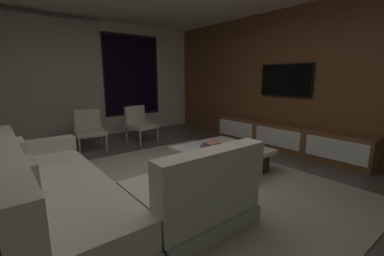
{
  "coord_description": "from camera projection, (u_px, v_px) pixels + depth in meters",
  "views": [
    {
      "loc": [
        -1.6,
        -2.53,
        1.4
      ],
      "look_at": [
        1.0,
        0.74,
        0.56
      ],
      "focal_mm": 23.61,
      "sensor_mm": 36.0,
      "label": 1
    }
  ],
  "objects": [
    {
      "name": "media_console",
      "position": [
        285.0,
        138.0,
        4.87
      ],
      "size": [
        0.46,
        3.1,
        0.52
      ],
      "color": "brown",
      "rests_on": "floor"
    },
    {
      "name": "floor",
      "position": [
        166.0,
        190.0,
        3.19
      ],
      "size": [
        9.2,
        9.2,
        0.0
      ],
      "primitive_type": "plane",
      "color": "#564C44"
    },
    {
      "name": "coffee_table",
      "position": [
        222.0,
        159.0,
        3.82
      ],
      "size": [
        1.16,
        1.16,
        0.36
      ],
      "color": "#361F15",
      "rests_on": "floor"
    },
    {
      "name": "area_rug",
      "position": [
        193.0,
        185.0,
        3.33
      ],
      "size": [
        3.2,
        3.8,
        0.01
      ],
      "primitive_type": "cube",
      "color": "#ADA391",
      "rests_on": "floor"
    },
    {
      "name": "accent_chair_by_curtain",
      "position": [
        89.0,
        128.0,
        4.95
      ],
      "size": [
        0.61,
        0.62,
        0.78
      ],
      "color": "#B2ADA0",
      "rests_on": "floor"
    },
    {
      "name": "media_wall",
      "position": [
        301.0,
        80.0,
        4.79
      ],
      "size": [
        0.12,
        7.8,
        2.7
      ],
      "color": "brown",
      "rests_on": "floor"
    },
    {
      "name": "accent_chair_near_window",
      "position": [
        139.0,
        122.0,
        5.56
      ],
      "size": [
        0.63,
        0.64,
        0.78
      ],
      "color": "#B2ADA0",
      "rests_on": "floor"
    },
    {
      "name": "mounted_tv",
      "position": [
        286.0,
        80.0,
        4.92
      ],
      "size": [
        0.05,
        1.08,
        0.63
      ],
      "color": "black"
    },
    {
      "name": "sectional_couch",
      "position": [
        91.0,
        195.0,
        2.43
      ],
      "size": [
        1.98,
        2.5,
        0.82
      ],
      "color": "#B1A997",
      "rests_on": "floor"
    },
    {
      "name": "back_wall_with_window",
      "position": [
        75.0,
        80.0,
        5.67
      ],
      "size": [
        6.6,
        0.3,
        2.7
      ],
      "color": "silver",
      "rests_on": "floor"
    },
    {
      "name": "book_stack_on_coffee_table",
      "position": [
        212.0,
        145.0,
        3.75
      ],
      "size": [
        0.3,
        0.21,
        0.1
      ],
      "color": "beige",
      "rests_on": "coffee_table"
    }
  ]
}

